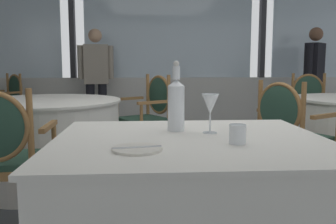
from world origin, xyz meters
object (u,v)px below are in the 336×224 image
object	(u,v)px
diner_person_0	(314,74)
diner_person_1	(96,76)
dining_chair_0_0	(2,152)
dining_chair_0_1	(149,112)
water_tumbler	(238,134)
wine_glass	(210,105)
water_bottle	(176,103)
side_plate	(137,149)
dining_chair_1_1	(312,105)
dining_chair_1_2	(289,130)
dining_chair_2_1	(7,100)

from	to	relation	value
diner_person_0	diner_person_1	distance (m)	3.31
dining_chair_0_0	dining_chair_0_1	xyz separation A→B (m)	(0.89, 1.67, 0.02)
water_tumbler	dining_chair_0_1	size ratio (longest dim) A/B	0.08
wine_glass	water_bottle	bearing A→B (deg)	153.05
diner_person_0	diner_person_1	world-z (taller)	diner_person_0
side_plate	dining_chair_0_1	xyz separation A→B (m)	(0.08, 2.55, -0.19)
dining_chair_0_1	dining_chair_1_1	distance (m)	2.05
side_plate	dining_chair_1_1	size ratio (longest dim) A/B	0.19
dining_chair_0_0	water_bottle	bearing A→B (deg)	-118.23
side_plate	dining_chair_0_0	size ratio (longest dim) A/B	0.20
water_bottle	dining_chair_0_1	bearing A→B (deg)	92.65
wine_glass	dining_chair_0_0	distance (m)	1.32
wine_glass	dining_chair_0_1	xyz separation A→B (m)	(-0.25, 2.24, -0.32)
wine_glass	dining_chair_1_1	bearing A→B (deg)	57.02
dining_chair_0_1	dining_chair_0_0	bearing A→B (deg)	29.97
diner_person_0	diner_person_1	xyz separation A→B (m)	(-3.31, 0.09, -0.02)
water_tumbler	dining_chair_1_1	xyz separation A→B (m)	(1.68, 2.93, -0.22)
water_bottle	water_tumbler	xyz separation A→B (m)	(0.21, -0.30, -0.09)
water_bottle	water_tumbler	world-z (taller)	water_bottle
water_bottle	dining_chair_1_2	world-z (taller)	water_bottle
wine_glass	water_tumbler	distance (m)	0.25
dining_chair_0_0	dining_chair_1_2	xyz separation A→B (m)	(1.97, 0.55, 0.01)
dining_chair_2_1	diner_person_1	world-z (taller)	diner_person_1
wine_glass	diner_person_1	bearing A→B (deg)	104.54
diner_person_0	diner_person_1	size ratio (longest dim) A/B	1.02
side_plate	dining_chair_0_0	distance (m)	1.22
wine_glass	water_tumbler	size ratio (longest dim) A/B	2.33
wine_glass	dining_chair_1_2	distance (m)	1.42
diner_person_1	dining_chair_2_1	bearing A→B (deg)	82.03
dining_chair_0_0	dining_chair_0_1	size ratio (longest dim) A/B	0.97
water_tumbler	dining_chair_0_0	xyz separation A→B (m)	(-1.21, 0.79, -0.24)
dining_chair_2_1	diner_person_0	size ratio (longest dim) A/B	0.58
water_tumbler	dining_chair_0_0	distance (m)	1.47
dining_chair_0_0	dining_chair_0_1	world-z (taller)	dining_chair_0_1
dining_chair_1_1	wine_glass	bearing A→B (deg)	-32.77
side_plate	diner_person_1	world-z (taller)	diner_person_1
side_plate	water_tumbler	xyz separation A→B (m)	(0.39, 0.08, 0.03)
dining_chair_0_0	dining_chair_1_1	xyz separation A→B (m)	(2.89, 2.13, 0.02)
dining_chair_0_0	diner_person_1	xyz separation A→B (m)	(0.13, 3.34, 0.35)
side_plate	water_bottle	xyz separation A→B (m)	(0.18, 0.39, 0.12)
side_plate	water_bottle	world-z (taller)	water_bottle
wine_glass	dining_chair_1_1	xyz separation A→B (m)	(1.75, 2.70, -0.31)
wine_glass	dining_chair_2_1	distance (m)	4.53
side_plate	dining_chair_0_0	xyz separation A→B (m)	(-0.82, 0.88, -0.21)
dining_chair_2_1	water_bottle	bearing A→B (deg)	74.59
wine_glass	diner_person_0	bearing A→B (deg)	58.98
water_bottle	side_plate	bearing A→B (deg)	-114.39
dining_chair_2_1	dining_chair_0_1	bearing A→B (deg)	96.47
side_plate	wine_glass	world-z (taller)	wine_glass
dining_chair_0_0	dining_chair_1_1	distance (m)	3.59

